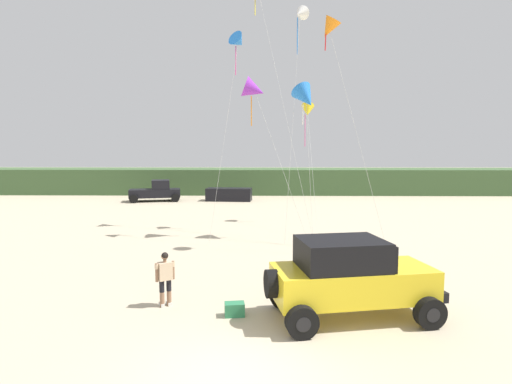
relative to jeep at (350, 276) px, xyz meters
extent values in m
plane|color=#C1B293|center=(-3.02, -3.34, -1.20)|extent=(220.00, 220.00, 0.00)
cube|color=#426038|center=(-3.82, 34.88, 0.15)|extent=(90.00, 6.65, 2.70)
cube|color=yellow|center=(0.07, 0.01, -0.19)|extent=(4.66, 2.62, 0.90)
cube|color=yellow|center=(1.69, 0.32, 0.18)|extent=(1.39, 1.87, 0.12)
cube|color=black|center=(-0.28, -0.05, 0.66)|extent=(2.58, 2.15, 0.80)
cube|color=black|center=(0.90, 0.17, 0.62)|extent=(0.41, 1.66, 0.72)
cube|color=black|center=(2.31, 0.43, -0.46)|extent=(0.53, 1.81, 0.28)
cylinder|color=black|center=(-2.21, -0.41, -0.09)|extent=(0.44, 0.81, 0.77)
cylinder|color=black|center=(1.60, 1.35, -0.78)|extent=(0.88, 0.45, 0.84)
cylinder|color=black|center=(1.60, 1.35, -0.78)|extent=(0.43, 0.38, 0.38)
cylinder|color=black|center=(1.98, -0.68, -0.78)|extent=(0.88, 0.45, 0.84)
cylinder|color=black|center=(1.98, -0.68, -0.78)|extent=(0.43, 0.38, 0.38)
cylinder|color=black|center=(-1.84, 0.70, -0.78)|extent=(0.88, 0.45, 0.84)
cylinder|color=black|center=(-1.84, 0.70, -0.78)|extent=(0.43, 0.38, 0.38)
cylinder|color=black|center=(-1.46, -1.32, -0.78)|extent=(0.88, 0.45, 0.84)
cylinder|color=black|center=(-1.46, -1.32, -0.78)|extent=(0.43, 0.38, 0.38)
cylinder|color=#8C664C|center=(-5.48, 0.72, -0.95)|extent=(0.14, 0.14, 0.49)
cylinder|color=black|center=(-5.48, 0.72, -0.56)|extent=(0.15, 0.15, 0.36)
cube|color=silver|center=(-5.50, 0.75, -1.15)|extent=(0.23, 0.28, 0.10)
cylinder|color=#8C664C|center=(-5.30, 0.84, -0.95)|extent=(0.14, 0.14, 0.49)
cylinder|color=black|center=(-5.30, 0.84, -0.56)|extent=(0.15, 0.15, 0.36)
cube|color=silver|center=(-5.32, 0.87, -1.15)|extent=(0.23, 0.28, 0.10)
cube|color=beige|center=(-5.39, 0.78, -0.11)|extent=(0.48, 0.43, 0.54)
cylinder|color=#8C664C|center=(-5.61, 0.64, -0.12)|extent=(0.09, 0.09, 0.56)
cylinder|color=beige|center=(-5.61, 0.64, 0.07)|extent=(0.11, 0.11, 0.16)
cylinder|color=#8C664C|center=(-5.18, 0.92, -0.12)|extent=(0.09, 0.09, 0.56)
cylinder|color=beige|center=(-5.18, 0.92, 0.07)|extent=(0.11, 0.11, 0.16)
cylinder|color=#8C664C|center=(-5.39, 0.78, 0.20)|extent=(0.10, 0.10, 0.08)
sphere|color=#8C664C|center=(-5.39, 0.78, 0.34)|extent=(0.21, 0.21, 0.21)
sphere|color=black|center=(-5.38, 0.77, 0.36)|extent=(0.21, 0.21, 0.21)
cube|color=#2D7F51|center=(-3.25, 0.08, -1.01)|extent=(0.60, 0.43, 0.38)
cube|color=black|center=(-12.57, 26.76, -0.44)|extent=(4.92, 2.94, 0.76)
cube|color=black|center=(-12.04, 26.89, 0.36)|extent=(1.98, 2.13, 0.84)
cylinder|color=black|center=(-11.02, 28.22, -0.82)|extent=(0.80, 0.43, 0.76)
cylinder|color=black|center=(-10.53, 26.18, -0.82)|extent=(0.80, 0.43, 0.76)
cylinder|color=black|center=(-14.62, 27.34, -0.82)|extent=(0.80, 0.43, 0.76)
cylinder|color=black|center=(-14.12, 25.30, -0.82)|extent=(0.80, 0.43, 0.76)
cube|color=black|center=(-5.67, 27.24, -0.60)|extent=(4.32, 2.03, 1.20)
cone|color=orange|center=(0.53, 8.05, 9.01)|extent=(1.35, 1.26, 1.20)
cylinder|color=red|center=(0.38, 8.05, 8.40)|extent=(0.05, 0.19, 0.72)
cylinder|color=silver|center=(1.80, 7.28, 3.93)|extent=(2.57, 1.56, 10.17)
cone|color=blue|center=(-3.75, 11.00, 9.21)|extent=(1.28, 1.24, 1.10)
cylinder|color=#E04C93|center=(-3.90, 11.00, 8.24)|extent=(0.05, 0.34, 1.56)
cylinder|color=silver|center=(-4.44, 9.87, 4.03)|extent=(1.39, 2.28, 10.36)
cone|color=blue|center=(-0.23, 10.54, 6.24)|extent=(1.93, 1.91, 1.76)
cylinder|color=white|center=(-0.38, 10.54, 5.37)|extent=(0.05, 0.16, 1.04)
cylinder|color=silver|center=(-0.12, 9.48, 2.55)|extent=(0.24, 2.12, 7.40)
cylinder|color=yellow|center=(-2.94, 13.98, 12.09)|extent=(0.05, 0.32, 1.33)
cylinder|color=silver|center=(-1.30, 11.95, 5.93)|extent=(2.98, 4.07, 14.17)
cone|color=white|center=(-0.35, 13.12, 11.28)|extent=(1.23, 1.18, 1.07)
cylinder|color=blue|center=(-0.50, 13.12, 10.03)|extent=(0.05, 0.21, 2.09)
cylinder|color=silver|center=(-0.85, 11.10, 5.06)|extent=(1.02, 4.05, 12.43)
cone|color=purple|center=(-2.93, 11.00, 6.72)|extent=(1.47, 1.56, 1.77)
cylinder|color=orange|center=(-3.08, 11.00, 5.60)|extent=(0.05, 0.17, 1.58)
cylinder|color=silver|center=(-1.54, 9.88, 2.78)|extent=(2.79, 2.25, 7.87)
cone|color=yellow|center=(0.42, 15.76, 6.08)|extent=(1.04, 1.28, 1.14)
cylinder|color=#E04C93|center=(0.27, 15.76, 4.80)|extent=(0.05, 0.19, 2.08)
cylinder|color=silver|center=(0.43, 12.96, 2.46)|extent=(0.04, 5.62, 7.24)
camera|label=1|loc=(-2.43, -11.25, 3.49)|focal=28.89mm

